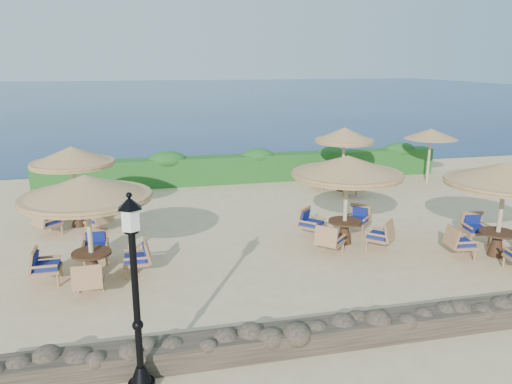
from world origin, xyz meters
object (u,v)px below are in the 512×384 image
(cafe_set_1, at_px, (347,181))
(cafe_set_4, at_px, (344,148))
(extra_parasol, at_px, (431,134))
(cafe_set_0, at_px, (87,205))
(cafe_set_3, at_px, (74,173))
(lamp_post, at_px, (136,305))
(cafe_set_2, at_px, (504,189))

(cafe_set_1, height_order, cafe_set_4, same)
(extra_parasol, height_order, cafe_set_1, cafe_set_1)
(cafe_set_0, distance_m, cafe_set_3, 4.45)
(cafe_set_0, relative_size, cafe_set_1, 0.98)
(lamp_post, height_order, cafe_set_4, lamp_post)
(cafe_set_1, xyz_separation_m, cafe_set_2, (3.72, -1.89, -0.01))
(cafe_set_4, bearing_deg, lamp_post, -125.94)
(cafe_set_1, bearing_deg, cafe_set_4, 67.83)
(cafe_set_2, bearing_deg, lamp_post, -158.73)
(cafe_set_1, bearing_deg, cafe_set_2, -26.94)
(cafe_set_1, height_order, cafe_set_3, same)
(cafe_set_3, bearing_deg, cafe_set_2, -24.82)
(lamp_post, height_order, extra_parasol, lamp_post)
(cafe_set_0, xyz_separation_m, cafe_set_1, (7.07, 0.90, 0.02))
(cafe_set_0, xyz_separation_m, cafe_set_2, (10.79, -0.99, 0.01))
(cafe_set_1, distance_m, cafe_set_4, 6.29)
(lamp_post, relative_size, cafe_set_0, 1.05)
(extra_parasol, bearing_deg, cafe_set_4, -173.05)
(lamp_post, relative_size, cafe_set_1, 1.03)
(cafe_set_0, xyz_separation_m, cafe_set_4, (9.44, 6.73, -0.09))
(extra_parasol, relative_size, cafe_set_0, 0.76)
(cafe_set_2, distance_m, cafe_set_3, 12.77)
(cafe_set_1, distance_m, cafe_set_2, 4.17)
(extra_parasol, bearing_deg, cafe_set_2, -109.59)
(cafe_set_2, xyz_separation_m, cafe_set_4, (-1.35, 7.71, -0.10))
(cafe_set_3, relative_size, cafe_set_4, 0.96)
(cafe_set_1, bearing_deg, cafe_set_0, -172.72)
(cafe_set_3, bearing_deg, cafe_set_1, -23.78)
(extra_parasol, xyz_separation_m, cafe_set_3, (-14.52, -2.88, -0.39))
(lamp_post, height_order, cafe_set_3, lamp_post)
(extra_parasol, height_order, cafe_set_2, cafe_set_2)
(cafe_set_2, distance_m, cafe_set_4, 7.83)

